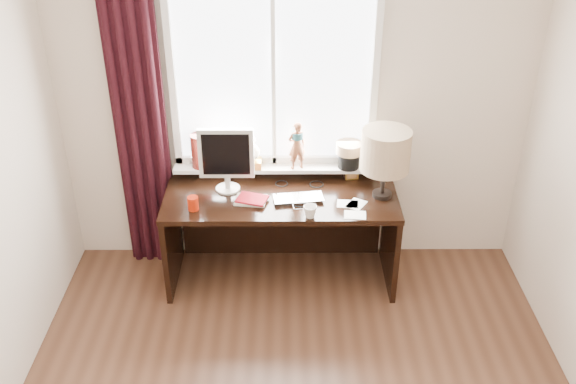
{
  "coord_description": "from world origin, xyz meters",
  "views": [
    {
      "loc": [
        -0.07,
        -2.39,
        3.14
      ],
      "look_at": [
        -0.05,
        1.25,
        1.0
      ],
      "focal_mm": 40.0,
      "sensor_mm": 36.0,
      "label": 1
    }
  ],
  "objects_px": {
    "desk": "(281,216)",
    "monitor": "(226,156)",
    "laptop": "(299,199)",
    "mug": "(310,211)",
    "table_lamp": "(386,151)",
    "red_cup": "(193,203)"
  },
  "relations": [
    {
      "from": "laptop",
      "to": "table_lamp",
      "type": "height_order",
      "value": "table_lamp"
    },
    {
      "from": "mug",
      "to": "monitor",
      "type": "relative_size",
      "value": 0.19
    },
    {
      "from": "laptop",
      "to": "desk",
      "type": "relative_size",
      "value": 0.21
    },
    {
      "from": "desk",
      "to": "table_lamp",
      "type": "height_order",
      "value": "table_lamp"
    },
    {
      "from": "table_lamp",
      "to": "laptop",
      "type": "bearing_deg",
      "value": -174.6
    },
    {
      "from": "mug",
      "to": "desk",
      "type": "bearing_deg",
      "value": 117.22
    },
    {
      "from": "mug",
      "to": "table_lamp",
      "type": "relative_size",
      "value": 0.18
    },
    {
      "from": "laptop",
      "to": "monitor",
      "type": "relative_size",
      "value": 0.73
    },
    {
      "from": "desk",
      "to": "table_lamp",
      "type": "relative_size",
      "value": 3.27
    },
    {
      "from": "monitor",
      "to": "laptop",
      "type": "bearing_deg",
      "value": -16.62
    },
    {
      "from": "laptop",
      "to": "red_cup",
      "type": "bearing_deg",
      "value": -178.2
    },
    {
      "from": "laptop",
      "to": "mug",
      "type": "height_order",
      "value": "mug"
    },
    {
      "from": "laptop",
      "to": "monitor",
      "type": "xyz_separation_m",
      "value": [
        -0.52,
        0.16,
        0.26
      ]
    },
    {
      "from": "red_cup",
      "to": "table_lamp",
      "type": "bearing_deg",
      "value": 7.58
    },
    {
      "from": "red_cup",
      "to": "desk",
      "type": "relative_size",
      "value": 0.06
    },
    {
      "from": "desk",
      "to": "monitor",
      "type": "height_order",
      "value": "monitor"
    },
    {
      "from": "red_cup",
      "to": "table_lamp",
      "type": "distance_m",
      "value": 1.4
    },
    {
      "from": "desk",
      "to": "laptop",
      "type": "bearing_deg",
      "value": -52.52
    },
    {
      "from": "mug",
      "to": "monitor",
      "type": "distance_m",
      "value": 0.74
    },
    {
      "from": "table_lamp",
      "to": "desk",
      "type": "bearing_deg",
      "value": 171.4
    },
    {
      "from": "mug",
      "to": "table_lamp",
      "type": "xyz_separation_m",
      "value": [
        0.53,
        0.28,
        0.32
      ]
    },
    {
      "from": "laptop",
      "to": "desk",
      "type": "xyz_separation_m",
      "value": [
        -0.13,
        0.17,
        -0.26
      ]
    }
  ]
}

